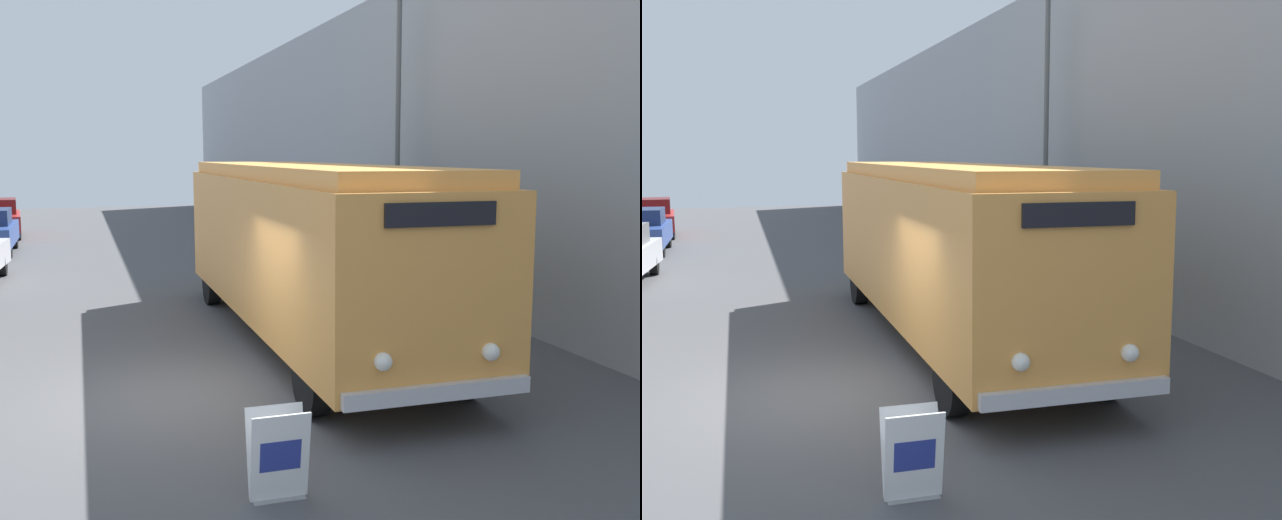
% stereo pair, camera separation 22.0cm
% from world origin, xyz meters
% --- Properties ---
extents(ground_plane, '(80.00, 80.00, 0.00)m').
position_xyz_m(ground_plane, '(0.00, 0.00, 0.00)').
color(ground_plane, '#4C4C4F').
extents(building_wall_right, '(0.30, 60.00, 7.77)m').
position_xyz_m(building_wall_right, '(6.95, 10.00, 3.88)').
color(building_wall_right, '#9EA3A8').
rests_on(building_wall_right, ground_plane).
extents(vintage_bus, '(2.55, 10.71, 3.24)m').
position_xyz_m(vintage_bus, '(2.68, 2.61, 1.85)').
color(vintage_bus, black).
rests_on(vintage_bus, ground_plane).
extents(sign_board, '(0.60, 0.35, 0.93)m').
position_xyz_m(sign_board, '(0.51, -3.51, 0.45)').
color(sign_board, gray).
rests_on(sign_board, ground_plane).
extents(streetlamp, '(0.36, 0.36, 7.40)m').
position_xyz_m(streetlamp, '(6.13, 6.41, 4.70)').
color(streetlamp, '#595E60').
rests_on(streetlamp, ground_plane).
extents(parked_car_distant, '(2.11, 4.35, 1.59)m').
position_xyz_m(parked_car_distant, '(-4.52, 22.94, 0.80)').
color(parked_car_distant, black).
rests_on(parked_car_distant, ground_plane).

